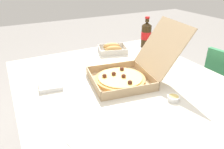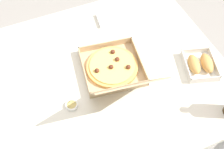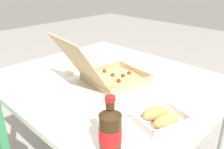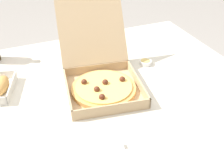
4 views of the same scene
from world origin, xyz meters
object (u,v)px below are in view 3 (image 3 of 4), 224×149
(bread_side_box, at_px, (161,118))
(dipping_sauce_cup, at_px, (70,73))
(paper_menu, at_px, (106,55))
(cola_bottle, at_px, (110,133))
(napkin_pile, at_px, (166,69))
(pizza_box_open, at_px, (110,76))

(bread_side_box, distance_m, dipping_sauce_cup, 0.67)
(paper_menu, bearing_deg, cola_bottle, 121.02)
(cola_bottle, bearing_deg, napkin_pile, -69.82)
(napkin_pile, relative_size, dipping_sauce_cup, 1.96)
(bread_side_box, bearing_deg, dipping_sauce_cup, -3.46)
(napkin_pile, xyz_separation_m, dipping_sauce_cup, (0.37, 0.46, 0.00))
(cola_bottle, bearing_deg, dipping_sauce_cup, -25.61)
(pizza_box_open, relative_size, bread_side_box, 2.19)
(pizza_box_open, height_order, bread_side_box, pizza_box_open)
(paper_menu, height_order, napkin_pile, napkin_pile)
(napkin_pile, distance_m, dipping_sauce_cup, 0.59)
(pizza_box_open, distance_m, napkin_pile, 0.39)
(bread_side_box, relative_size, napkin_pile, 2.05)
(bread_side_box, distance_m, cola_bottle, 0.28)
(paper_menu, xyz_separation_m, dipping_sauce_cup, (-0.11, 0.40, 0.01))
(bread_side_box, xyz_separation_m, dipping_sauce_cup, (0.67, -0.04, -0.01))
(pizza_box_open, xyz_separation_m, napkin_pile, (-0.12, -0.37, -0.03))
(bread_side_box, bearing_deg, napkin_pile, -59.42)
(paper_menu, bearing_deg, dipping_sauce_cup, 89.54)
(bread_side_box, bearing_deg, pizza_box_open, -17.25)
(napkin_pile, bearing_deg, bread_side_box, 120.58)
(pizza_box_open, bearing_deg, dipping_sauce_cup, 19.31)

